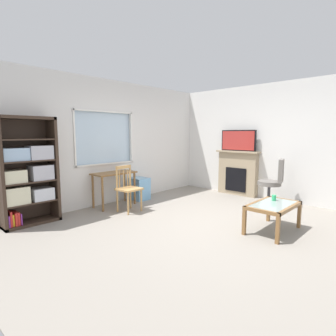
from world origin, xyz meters
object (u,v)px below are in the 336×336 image
Objects in this scene: desk_under_window at (114,178)px; plastic_drawer_unit at (139,189)px; office_chair at (274,180)px; bookshelf at (27,174)px; sippy_cup at (274,198)px; fireplace at (238,173)px; coffee_table at (273,208)px; wooden_chair at (128,188)px; tv at (238,140)px.

desk_under_window is 1.78× the size of plastic_drawer_unit.
office_chair is at bearing -57.22° from plastic_drawer_unit.
bookshelf is 4.11m from sippy_cup.
coffee_table is at bearing -138.86° from fireplace.
sippy_cup is at bearing -136.94° from fireplace.
bookshelf reaches higher than desk_under_window.
fireplace is 2.37m from sippy_cup.
fireplace is at bearing -18.23° from bookshelf.
bookshelf is at bearing 161.77° from fireplace.
wooden_chair is 3.06m from office_chair.
office_chair is at bearing -110.85° from tv.
sippy_cup is at bearing -84.38° from plastic_drawer_unit.
sippy_cup is at bearing -136.64° from tv.
office_chair reaches higher than sippy_cup.
desk_under_window is at bearing 133.80° from office_chair.
fireplace is at bearing -26.01° from desk_under_window.
bookshelf is at bearing 158.98° from wooden_chair.
fireplace reaches higher than coffee_table.
office_chair is 1.64m from coffee_table.
coffee_table is at bearing -138.59° from tv.
office_chair is (2.33, -2.43, -0.04)m from desk_under_window.
wooden_chair is (1.62, -0.62, -0.39)m from bookshelf.
tv is at bearing -16.68° from wooden_chair.
desk_under_window is 0.91× the size of office_chair.
bookshelf reaches higher than plastic_drawer_unit.
office_chair reaches higher than desk_under_window.
office_chair is at bearing 22.07° from coffee_table.
plastic_drawer_unit is (2.40, -0.06, -0.60)m from bookshelf.
wooden_chair is 2.93m from fireplace.
fireplace is (2.81, -0.84, 0.09)m from wooden_chair.
sippy_cup is at bearing -157.67° from office_chair.
desk_under_window is 1.01× the size of wooden_chair.
desk_under_window is 3.16m from coffee_table.
bookshelf is 3.55× the size of plastic_drawer_unit.
desk_under_window is 1.00× the size of tv.
tv reaches higher than sippy_cup.
tv reaches higher than wooden_chair.
wooden_chair is at bearing 163.32° from tv.
plastic_drawer_unit is at bearing 145.19° from tv.
wooden_chair is 1.76× the size of plastic_drawer_unit.
wooden_chair is at bearing 141.05° from office_chair.
plastic_drawer_unit is 2.69m from tv.
tv is at bearing -26.16° from desk_under_window.
desk_under_window reaches higher than sippy_cup.
plastic_drawer_unit is 2.49m from fireplace.
desk_under_window is at bearing -3.77° from bookshelf.
plastic_drawer_unit is at bearing 122.78° from office_chair.
tv is at bearing -34.81° from plastic_drawer_unit.
wooden_chair is at bearing -21.02° from bookshelf.
bookshelf is 4.67m from fireplace.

